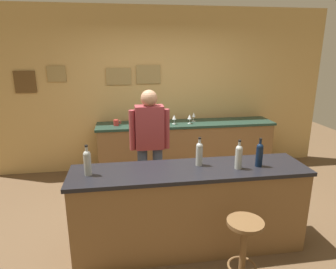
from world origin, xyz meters
The scene contains 15 objects.
ground_plane centered at (0.00, 0.00, 0.00)m, with size 10.00×10.00×0.00m, color brown.
back_wall centered at (-0.01, 2.03, 1.40)m, with size 6.00×0.09×2.80m.
bar_counter centered at (0.00, -0.40, 0.46)m, with size 2.46×0.60×0.92m.
side_counter centered at (0.40, 1.65, 0.45)m, with size 3.01×0.56×0.90m.
bartender centered at (-0.33, 0.51, 0.94)m, with size 0.52×0.21×1.62m.
bar_stool centered at (0.34, -1.05, 0.46)m, with size 0.32×0.32×0.68m.
wine_bottle_a centered at (-1.02, -0.40, 1.06)m, with size 0.07×0.07×0.31m.
wine_bottle_b centered at (0.11, -0.32, 1.06)m, with size 0.07×0.07×0.31m.
wine_bottle_c centered at (0.49, -0.47, 1.06)m, with size 0.07×0.07×0.31m.
wine_bottle_d centered at (0.72, -0.44, 1.06)m, with size 0.07×0.07×0.31m.
wine_glass_a centered at (-0.40, 1.72, 1.01)m, with size 0.07×0.07×0.16m.
wine_glass_b centered at (0.18, 1.59, 1.01)m, with size 0.07×0.07×0.16m.
wine_glass_c centered at (0.44, 1.57, 1.01)m, with size 0.07×0.07×0.16m.
wine_glass_d centered at (0.55, 1.72, 1.01)m, with size 0.07×0.07×0.16m.
coffee_mug centered at (-0.77, 1.63, 0.95)m, with size 0.13×0.08×0.09m.
Camera 1 is at (-0.67, -3.19, 2.10)m, focal length 31.97 mm.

